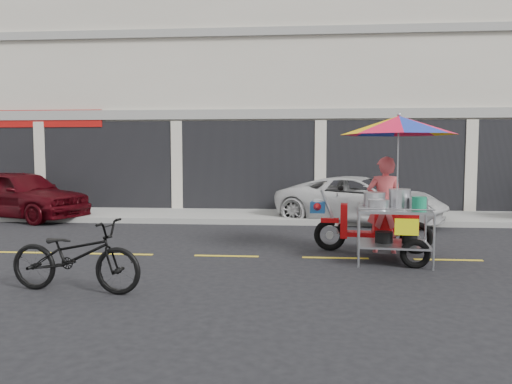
# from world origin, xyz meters

# --- Properties ---
(ground) EXTENTS (90.00, 90.00, 0.00)m
(ground) POSITION_xyz_m (0.00, 0.00, 0.00)
(ground) COLOR black
(sidewalk) EXTENTS (45.00, 3.00, 0.15)m
(sidewalk) POSITION_xyz_m (0.00, 5.50, 0.07)
(sidewalk) COLOR gray
(sidewalk) RESTS_ON ground
(shophouse_block) EXTENTS (36.00, 8.11, 10.40)m
(shophouse_block) POSITION_xyz_m (2.82, 10.59, 4.24)
(shophouse_block) COLOR beige
(shophouse_block) RESTS_ON ground
(centerline) EXTENTS (42.00, 0.10, 0.01)m
(centerline) POSITION_xyz_m (0.00, 0.00, 0.00)
(centerline) COLOR gold
(centerline) RESTS_ON ground
(maroon_sedan) EXTENTS (4.53, 2.94, 1.44)m
(maroon_sedan) POSITION_xyz_m (-8.64, 4.58, 0.72)
(maroon_sedan) COLOR #3A040A
(maroon_sedan) RESTS_ON ground
(white_pickup) EXTENTS (5.00, 3.70, 1.26)m
(white_pickup) POSITION_xyz_m (1.03, 4.69, 0.63)
(white_pickup) COLOR silver
(white_pickup) RESTS_ON ground
(near_bicycle) EXTENTS (1.98, 0.88, 1.01)m
(near_bicycle) POSITION_xyz_m (-3.73, -2.52, 0.50)
(near_bicycle) COLOR black
(near_bicycle) RESTS_ON ground
(food_vendor_rig) EXTENTS (2.60, 2.27, 2.62)m
(food_vendor_rig) POSITION_xyz_m (0.99, 0.09, 1.64)
(food_vendor_rig) COLOR black
(food_vendor_rig) RESTS_ON ground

